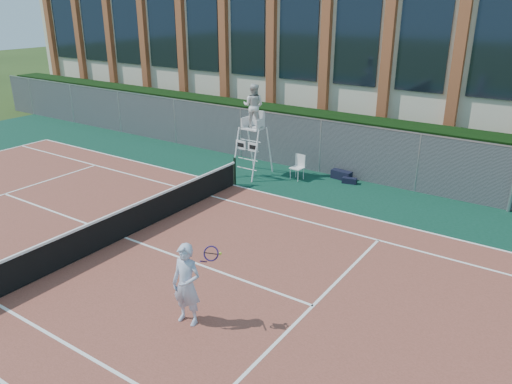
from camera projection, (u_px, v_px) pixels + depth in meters
The scene contains 12 objects.
ground at pixel (125, 238), 15.02m from camera, with size 120.00×120.00×0.00m, color #233814.
apron at pixel (149, 226), 15.79m from camera, with size 36.00×20.00×0.01m, color #0B3121.
tennis_court at pixel (125, 238), 15.01m from camera, with size 23.77×10.97×0.02m, color brown.
tennis_net at pixel (123, 222), 14.83m from camera, with size 0.10×11.30×1.10m.
fence at pixel (279, 140), 21.42m from camera, with size 40.00×0.06×2.20m, color #595E60, non-canonical shape.
hedge at pixel (293, 134), 22.34m from camera, with size 40.00×1.40×2.20m, color black.
building at pixel (367, 50), 27.38m from camera, with size 45.00×10.60×8.22m.
umpire_chair at pixel (253, 108), 19.53m from camera, with size 1.05×1.61×3.74m.
plastic_chair at pixel (299, 165), 19.76m from camera, with size 0.51×0.51×1.00m.
sports_bag_near at pixel (341, 175), 19.88m from camera, with size 0.83×0.33×0.35m, color black.
sports_bag_far at pixel (349, 181), 19.45m from camera, with size 0.56×0.24×0.22m, color black.
tennis_player at pixel (187, 284), 10.75m from camera, with size 1.07×0.73×1.90m.
Camera 1 is at (10.86, -8.96, 6.73)m, focal length 35.00 mm.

